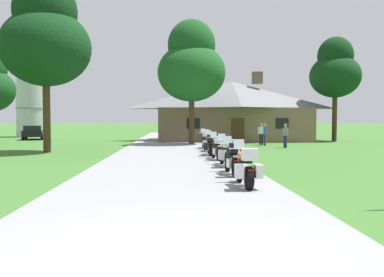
# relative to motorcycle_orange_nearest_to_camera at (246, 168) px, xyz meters

# --- Properties ---
(ground_plane) EXTENTS (500.00, 500.00, 0.00)m
(ground_plane) POSITION_rel_motorcycle_orange_nearest_to_camera_xyz_m (-2.11, 14.13, -0.61)
(ground_plane) COLOR #386628
(asphalt_driveway) EXTENTS (6.40, 80.00, 0.06)m
(asphalt_driveway) POSITION_rel_motorcycle_orange_nearest_to_camera_xyz_m (-2.11, 12.13, -0.58)
(asphalt_driveway) COLOR gray
(asphalt_driveway) RESTS_ON ground
(motorcycle_orange_nearest_to_camera) EXTENTS (0.73, 2.08, 1.30)m
(motorcycle_orange_nearest_to_camera) POSITION_rel_motorcycle_orange_nearest_to_camera_xyz_m (0.00, 0.00, 0.00)
(motorcycle_orange_nearest_to_camera) COLOR black
(motorcycle_orange_nearest_to_camera) RESTS_ON asphalt_driveway
(motorcycle_black_second_in_row) EXTENTS (0.66, 2.08, 1.30)m
(motorcycle_black_second_in_row) POSITION_rel_motorcycle_orange_nearest_to_camera_xyz_m (0.01, 2.74, 0.01)
(motorcycle_black_second_in_row) COLOR black
(motorcycle_black_second_in_row) RESTS_ON asphalt_driveway
(motorcycle_silver_third_in_row) EXTENTS (0.77, 2.08, 1.30)m
(motorcycle_silver_third_in_row) POSITION_rel_motorcycle_orange_nearest_to_camera_xyz_m (0.13, 5.36, 0.00)
(motorcycle_silver_third_in_row) COLOR black
(motorcycle_silver_third_in_row) RESTS_ON asphalt_driveway
(motorcycle_black_fourth_in_row) EXTENTS (0.66, 2.08, 1.30)m
(motorcycle_black_fourth_in_row) POSITION_rel_motorcycle_orange_nearest_to_camera_xyz_m (0.07, 8.33, 0.01)
(motorcycle_black_fourth_in_row) COLOR black
(motorcycle_black_fourth_in_row) RESTS_ON asphalt_driveway
(motorcycle_white_fifth_in_row) EXTENTS (0.73, 2.08, 1.30)m
(motorcycle_white_fifth_in_row) POSITION_rel_motorcycle_orange_nearest_to_camera_xyz_m (-0.03, 10.77, 0.00)
(motorcycle_white_fifth_in_row) COLOR black
(motorcycle_white_fifth_in_row) RESTS_ON asphalt_driveway
(motorcycle_red_sixth_in_row) EXTENTS (0.75, 2.08, 1.30)m
(motorcycle_red_sixth_in_row) POSITION_rel_motorcycle_orange_nearest_to_camera_xyz_m (0.16, 13.58, 0.00)
(motorcycle_red_sixth_in_row) COLOR black
(motorcycle_red_sixth_in_row) RESTS_ON asphalt_driveway
(motorcycle_red_farthest_in_row) EXTENTS (0.66, 2.08, 1.30)m
(motorcycle_red_farthest_in_row) POSITION_rel_motorcycle_orange_nearest_to_camera_xyz_m (0.12, 16.21, 0.01)
(motorcycle_red_farthest_in_row) COLOR black
(motorcycle_red_farthest_in_row) RESTS_ON asphalt_driveway
(stone_lodge) EXTENTS (14.40, 8.49, 6.48)m
(stone_lodge) POSITION_rel_motorcycle_orange_nearest_to_camera_xyz_m (3.56, 28.12, 2.27)
(stone_lodge) COLOR brown
(stone_lodge) RESTS_ON ground
(bystander_white_shirt_near_lodge) EXTENTS (0.55, 0.25, 1.69)m
(bystander_white_shirt_near_lodge) POSITION_rel_motorcycle_orange_nearest_to_camera_xyz_m (4.90, 20.93, 0.34)
(bystander_white_shirt_near_lodge) COLOR black
(bystander_white_shirt_near_lodge) RESTS_ON ground
(bystander_blue_shirt_beside_signpost) EXTENTS (0.31, 0.53, 1.69)m
(bystander_blue_shirt_beside_signpost) POSITION_rel_motorcycle_orange_nearest_to_camera_xyz_m (4.93, 19.81, 0.34)
(bystander_blue_shirt_beside_signpost) COLOR navy
(bystander_blue_shirt_beside_signpost) RESTS_ON ground
(bystander_gray_shirt_by_tree) EXTENTS (0.32, 0.53, 1.69)m
(bystander_gray_shirt_by_tree) POSITION_rel_motorcycle_orange_nearest_to_camera_xyz_m (5.84, 17.42, 0.34)
(bystander_gray_shirt_by_tree) COLOR navy
(bystander_gray_shirt_by_tree) RESTS_ON ground
(tree_by_lodge_front) EXTENTS (5.33, 5.33, 9.79)m
(tree_by_lodge_front) POSITION_rel_motorcycle_orange_nearest_to_camera_xyz_m (-0.52, 21.61, 5.67)
(tree_by_lodge_front) COLOR #422D19
(tree_by_lodge_front) RESTS_ON ground
(tree_left_near) EXTENTS (5.34, 5.34, 10.35)m
(tree_left_near) POSITION_rel_motorcycle_orange_nearest_to_camera_xyz_m (-9.53, 13.94, 6.23)
(tree_left_near) COLOR #422D19
(tree_left_near) RESTS_ON ground
(tree_right_of_lodge) EXTENTS (4.64, 4.64, 9.58)m
(tree_right_of_lodge) POSITION_rel_motorcycle_orange_nearest_to_camera_xyz_m (12.98, 26.79, 5.91)
(tree_right_of_lodge) COLOR #422D19
(tree_right_of_lodge) RESTS_ON ground
(metal_silo_distant) EXTENTS (3.87, 3.87, 7.51)m
(metal_silo_distant) POSITION_rel_motorcycle_orange_nearest_to_camera_xyz_m (-18.03, 37.95, 3.15)
(metal_silo_distant) COLOR #B2B7BC
(metal_silo_distant) RESTS_ON ground
(parked_black_suv_far_left) EXTENTS (2.85, 4.90, 1.40)m
(parked_black_suv_far_left) POSITION_rel_motorcycle_orange_nearest_to_camera_xyz_m (-15.86, 31.13, 0.17)
(parked_black_suv_far_left) COLOR black
(parked_black_suv_far_left) RESTS_ON ground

